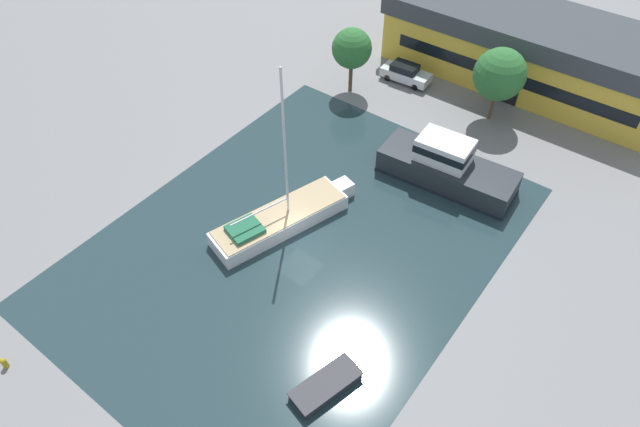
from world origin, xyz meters
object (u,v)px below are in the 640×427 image
warehouse_building (531,49)px  quay_tree_near_building (500,74)px  quay_tree_by_water (352,49)px  parked_car (406,73)px  small_dinghy (326,386)px  sailboat_moored (282,218)px  motor_cruiser (446,167)px

warehouse_building → quay_tree_near_building: 7.45m
quay_tree_by_water → warehouse_building: bearing=43.2°
quay_tree_by_water → parked_car: (3.16, 4.20, -3.25)m
parked_car → warehouse_building: bearing=125.2°
small_dinghy → quay_tree_near_building: bearing=-67.4°
sailboat_moored → warehouse_building: bearing=95.1°
parked_car → small_dinghy: parked_car is taller
quay_tree_by_water → parked_car: bearing=53.0°
quay_tree_by_water → small_dinghy: size_ratio=1.36×
quay_tree_near_building → parked_car: (-8.63, 0.66, -3.40)m
warehouse_building → sailboat_moored: bearing=-102.1°
warehouse_building → quay_tree_near_building: quay_tree_near_building is taller
parked_car → small_dinghy: size_ratio=1.07×
motor_cruiser → quay_tree_near_building: bearing=0.2°
warehouse_building → small_dinghy: 35.70m
warehouse_building → motor_cruiser: 16.70m
small_dinghy → motor_cruiser: bearing=-65.9°
parked_car → quay_tree_by_water: bearing=-40.1°
motor_cruiser → small_dinghy: motor_cruiser is taller
small_dinghy → warehouse_building: bearing=-68.7°
quay_tree_by_water → sailboat_moored: (5.83, -16.51, -3.42)m
quay_tree_near_building → sailboat_moored: bearing=-106.6°
quay_tree_near_building → sailboat_moored: (-5.96, -20.06, -3.57)m
warehouse_building → parked_car: 11.03m
warehouse_building → sailboat_moored: size_ratio=2.13×
parked_car → motor_cruiser: size_ratio=0.44×
quay_tree_by_water → small_dinghy: 29.24m
parked_car → motor_cruiser: bearing=40.3°
motor_cruiser → sailboat_moored: bearing=144.0°
quay_tree_near_building → quay_tree_by_water: (-11.79, -3.54, -0.15)m
quay_tree_near_building → motor_cruiser: bearing=-85.5°
sailboat_moored → small_dinghy: sailboat_moored is taller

